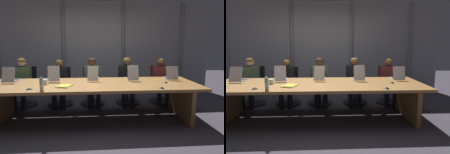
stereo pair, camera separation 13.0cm
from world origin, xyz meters
TOP-DOWN VIEW (x-y plane):
  - ground_plane at (0.00, 0.00)m, footprint 14.04×14.04m
  - conference_table at (0.00, 0.00)m, footprint 4.05×1.38m
  - curtain_backdrop at (-0.00, 2.30)m, footprint 7.02×0.17m
  - laptop_left_end at (-1.66, 0.35)m, footprint 0.25×0.46m
  - laptop_left_mid at (-0.81, 0.39)m, footprint 0.29×0.46m
  - laptop_center at (0.00, 0.40)m, footprint 0.25×0.46m
  - laptop_right_mid at (0.82, 0.37)m, footprint 0.22×0.45m
  - laptop_right_end at (1.68, 0.37)m, footprint 0.29×0.43m
  - office_chair_left_end at (-1.66, 1.15)m, footprint 0.60×0.61m
  - office_chair_left_mid at (-0.81, 1.14)m, footprint 0.60×0.60m
  - office_chair_center at (-0.03, 1.14)m, footprint 0.60×0.60m
  - office_chair_right_mid at (0.85, 1.14)m, footprint 0.60×0.60m
  - office_chair_right_end at (1.70, 1.15)m, footprint 0.60×0.60m
  - person_left_end at (-1.68, 0.99)m, footprint 0.39×0.55m
  - person_left_mid at (-0.81, 0.98)m, footprint 0.41×0.56m
  - person_center at (-0.01, 0.99)m, footprint 0.43×0.57m
  - person_right_mid at (0.82, 0.99)m, footprint 0.43×0.56m
  - person_right_end at (1.67, 0.99)m, footprint 0.43×0.57m
  - water_bottle_primary at (-0.85, -0.56)m, footprint 0.07×0.07m
  - coffee_mug_near at (-0.91, -0.01)m, footprint 0.13×0.09m
  - conference_mic_left_side at (-1.08, -0.47)m, footprint 0.11×0.11m
  - conference_mic_middle at (1.42, -0.06)m, footprint 0.11×0.11m
  - conference_mic_right_side at (1.18, -0.56)m, footprint 0.11×0.11m
  - spiral_notepad at (-0.53, -0.25)m, footprint 0.31×0.36m

SIDE VIEW (x-z plane):
  - ground_plane at x=0.00m, z-range 0.00..0.00m
  - office_chair_center at x=-0.03m, z-range -0.11..0.78m
  - office_chair_right_mid at x=0.85m, z-range -0.11..0.79m
  - office_chair_left_mid at x=-0.81m, z-range -0.12..0.80m
  - office_chair_right_end at x=1.70m, z-range -0.12..0.81m
  - office_chair_left_end at x=-1.66m, z-range -0.12..0.81m
  - conference_table at x=0.00m, z-range 0.23..0.96m
  - person_left_mid at x=-0.81m, z-range 0.07..1.18m
  - person_right_end at x=1.67m, z-range 0.07..1.19m
  - person_center at x=-0.01m, z-range 0.08..1.23m
  - person_right_mid at x=0.82m, z-range 0.08..1.23m
  - person_left_end at x=-1.68m, z-range 0.08..1.23m
  - spiral_notepad at x=-0.53m, z-range 0.73..0.75m
  - conference_mic_left_side at x=-1.08m, z-range 0.73..0.77m
  - conference_mic_middle at x=1.42m, z-range 0.73..0.77m
  - conference_mic_right_side at x=1.18m, z-range 0.73..0.77m
  - coffee_mug_near at x=-0.91m, z-range 0.73..0.82m
  - laptop_right_end at x=1.68m, z-range 0.64..0.93m
  - laptop_left_end at x=-1.66m, z-range 0.64..0.95m
  - laptop_center at x=0.00m, z-range 0.63..0.95m
  - laptop_left_mid at x=-0.81m, z-range 0.63..0.95m
  - laptop_right_mid at x=0.82m, z-range 0.63..0.96m
  - water_bottle_primary at x=-0.85m, z-range 0.72..0.95m
  - curtain_backdrop at x=0.00m, z-range 0.00..2.70m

